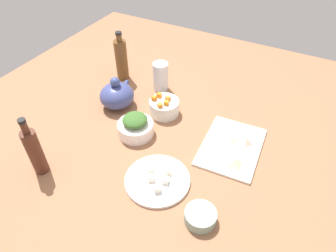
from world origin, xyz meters
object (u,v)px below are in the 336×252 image
object	(u,v)px
plate_tofu	(157,180)
bottle_0	(121,59)
bowl_greens	(136,129)
cutting_board	(231,147)
bottle_1	(35,151)
bowl_carrots	(164,107)
bowl_small_side	(200,216)
drinking_glass_0	(161,76)
teapot	(117,95)

from	to	relation	value
plate_tofu	bottle_0	bearing A→B (deg)	44.17
plate_tofu	bowl_greens	distance (cm)	25.89
cutting_board	bottle_1	bearing A→B (deg)	126.97
bowl_carrots	bottle_0	world-z (taller)	bottle_0
plate_tofu	bowl_small_side	size ratio (longest dim) A/B	2.27
plate_tofu	bowl_greens	bearing A→B (deg)	49.11
bowl_small_side	bottle_1	world-z (taller)	bottle_1
cutting_board	plate_tofu	bearing A→B (deg)	147.73
bowl_carrots	drinking_glass_0	bearing A→B (deg)	33.69
bowl_small_side	bottle_1	bearing A→B (deg)	97.98
bottle_1	drinking_glass_0	distance (cm)	65.84
bowl_greens	drinking_glass_0	bearing A→B (deg)	11.43
plate_tofu	bottle_0	world-z (taller)	bottle_0
teapot	plate_tofu	bearing A→B (deg)	-128.14
plate_tofu	bowl_small_side	distance (cm)	20.31
cutting_board	bottle_0	xyz separation A→B (cm)	(21.46, 64.81, 10.07)
bottle_1	bowl_greens	bearing A→B (deg)	-31.53
bowl_carrots	bottle_0	xyz separation A→B (cm)	(15.05, 31.81, 7.33)
bowl_carrots	bottle_0	size ratio (longest dim) A/B	0.53
plate_tofu	bottle_0	xyz separation A→B (cm)	(48.89, 47.49, 9.97)
bowl_carrots	bottle_1	distance (cm)	54.59
plate_tofu	bowl_small_side	xyz separation A→B (cm)	(-6.88, -19.06, 1.43)
teapot	bottle_0	xyz separation A→B (cm)	(20.07, 10.79, 4.92)
bowl_greens	bottle_1	bearing A→B (deg)	148.47
plate_tofu	cutting_board	bearing A→B (deg)	-32.27
bowl_greens	bowl_carrots	xyz separation A→B (cm)	(16.95, -3.82, 0.49)
plate_tofu	teapot	distance (cm)	46.93
bowl_greens	bottle_0	bearing A→B (deg)	41.18
bottle_1	drinking_glass_0	bearing A→B (deg)	-11.40
cutting_board	bottle_1	xyz separation A→B (cm)	(-42.45, 56.40, 9.44)
drinking_glass_0	bottle_0	bearing A→B (deg)	91.50
plate_tofu	drinking_glass_0	bearing A→B (deg)	27.81
bowl_greens	bottle_0	xyz separation A→B (cm)	(32.00, 27.99, 7.82)
bowl_carrots	bowl_small_side	distance (cm)	53.53
cutting_board	bowl_carrots	bearing A→B (deg)	79.01
plate_tofu	drinking_glass_0	xyz separation A→B (cm)	(49.44, 26.08, 6.23)
bottle_0	bowl_greens	bearing A→B (deg)	-138.82
teapot	drinking_glass_0	size ratio (longest dim) A/B	1.24
bowl_carrots	drinking_glass_0	xyz separation A→B (cm)	(15.61, 10.41, 3.59)
cutting_board	bottle_0	size ratio (longest dim) A/B	1.21
bottle_1	drinking_glass_0	xyz separation A→B (cm)	(64.47, -13.00, -3.11)
bowl_small_side	teapot	xyz separation A→B (cm)	(35.70, 55.75, 3.62)
cutting_board	plate_tofu	world-z (taller)	plate_tofu
cutting_board	drinking_glass_0	bearing A→B (deg)	63.10
bowl_greens	bowl_small_side	world-z (taller)	bowl_greens
bowl_carrots	bottle_0	distance (cm)	35.95
bottle_1	bottle_0	bearing A→B (deg)	7.49
bowl_carrots	teapot	bearing A→B (deg)	103.42
bowl_greens	plate_tofu	bearing A→B (deg)	-130.89
bowl_greens	bowl_small_side	distance (cm)	45.30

